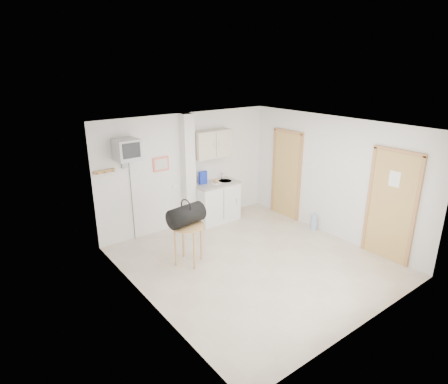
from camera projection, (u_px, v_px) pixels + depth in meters
ground at (254, 261)px, 6.93m from camera, size 4.50×4.50×0.00m
room_envelope at (263, 179)px, 6.63m from camera, size 4.24×4.54×2.55m
kitchenette at (215, 187)px, 8.51m from camera, size 1.03×0.58×2.10m
crt_television at (127, 150)px, 7.00m from camera, size 0.44×0.45×2.15m
round_table at (188, 231)px, 6.69m from camera, size 0.59×0.59×0.75m
duffel_bag at (186, 215)px, 6.62m from camera, size 0.70×0.45×0.48m
water_bottle at (314, 222)px, 8.20m from camera, size 0.13×0.13×0.39m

